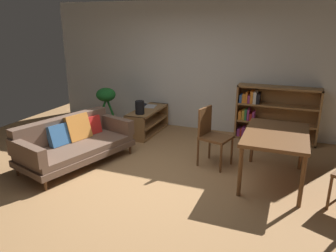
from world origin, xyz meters
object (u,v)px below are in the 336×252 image
open_laptop (147,105)px  desk_speaker (140,107)px  fabric_couch (74,141)px  potted_floor_plant (106,102)px  dining_chair_near (211,133)px  dining_table (276,138)px  media_console (148,121)px  bookshelf (271,113)px

open_laptop → desk_speaker: 0.61m
fabric_couch → potted_floor_plant: (-0.42, 1.69, 0.26)m
fabric_couch → dining_chair_near: dining_chair_near is taller
dining_table → media_console: bearing=153.2°
potted_floor_plant → dining_chair_near: dining_chair_near is taller
fabric_couch → desk_speaker: (0.49, 1.47, 0.27)m
open_laptop → bookshelf: bookshelf is taller
open_laptop → desk_speaker: bearing=-78.6°
open_laptop → potted_floor_plant: bearing=-154.9°
fabric_couch → media_console: 1.91m
fabric_couch → potted_floor_plant: size_ratio=2.17×
fabric_couch → bookshelf: bookshelf is taller
fabric_couch → dining_chair_near: 2.27m
open_laptop → dining_chair_near: dining_chair_near is taller
fabric_couch → bookshelf: bearing=39.2°
fabric_couch → desk_speaker: size_ratio=7.65×
open_laptop → dining_chair_near: (1.76, -1.29, 0.00)m
media_console → open_laptop: open_laptop is taller
dining_chair_near → open_laptop: bearing=143.7°
open_laptop → dining_table: size_ratio=0.35×
desk_speaker → dining_table: (2.64, -0.97, 0.04)m
desk_speaker → bookshelf: (2.43, 0.91, -0.10)m
open_laptop → bookshelf: 2.57m
dining_chair_near → desk_speaker: bearing=156.8°
desk_speaker → bookshelf: bearing=20.5°
media_console → bookshelf: bookshelf is taller
open_laptop → dining_table: 3.17m
open_laptop → dining_table: dining_table is taller
potted_floor_plant → bookshelf: bearing=11.7°
dining_table → desk_speaker: bearing=159.9°
fabric_couch → potted_floor_plant: potted_floor_plant is taller
desk_speaker → dining_table: bearing=-20.1°
media_console → open_laptop: bearing=116.2°
bookshelf → dining_table: bearing=-83.6°
potted_floor_plant → dining_table: size_ratio=0.71×
bookshelf → dining_chair_near: bearing=-116.0°
media_console → bookshelf: bearing=12.4°
potted_floor_plant → bookshelf: bookshelf is taller
fabric_couch → potted_floor_plant: 1.76m
potted_floor_plant → desk_speaker: bearing=-13.6°
dining_table → bookshelf: bookshelf is taller
desk_speaker → potted_floor_plant: bearing=166.4°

